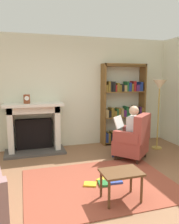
{
  "coord_description": "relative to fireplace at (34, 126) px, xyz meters",
  "views": [
    {
      "loc": [
        -1.16,
        -2.94,
        1.73
      ],
      "look_at": [
        0.1,
        1.2,
        1.05
      ],
      "focal_mm": 36.11,
      "sensor_mm": 36.0,
      "label": 1
    }
  ],
  "objects": [
    {
      "name": "ground",
      "position": [
        0.91,
        -2.3,
        -0.6
      ],
      "size": [
        14.0,
        14.0,
        0.0
      ],
      "primitive_type": "plane",
      "color": "brown"
    },
    {
      "name": "area_rug",
      "position": [
        0.91,
        -2.0,
        -0.59
      ],
      "size": [
        2.4,
        1.8,
        0.01
      ],
      "primitive_type": "cube",
      "color": "brown",
      "rests_on": "ground"
    },
    {
      "name": "mantel_clock",
      "position": [
        -0.14,
        -0.1,
        0.64
      ],
      "size": [
        0.14,
        0.14,
        0.2
      ],
      "color": "brown",
      "rests_on": "fireplace"
    },
    {
      "name": "armchair_reading",
      "position": [
        1.96,
        -1.14,
        -0.18
      ],
      "size": [
        0.89,
        0.89,
        0.97
      ],
      "rotation": [
        0.0,
        0.0,
        3.88
      ],
      "color": "#331E14",
      "rests_on": "ground"
    },
    {
      "name": "bookshelf",
      "position": [
        2.26,
        0.04,
        0.36
      ],
      "size": [
        1.14,
        0.32,
        2.06
      ],
      "color": "brown",
      "rests_on": "ground"
    },
    {
      "name": "fireplace",
      "position": [
        0.0,
        0.0,
        0.0
      ],
      "size": [
        1.35,
        0.64,
        1.14
      ],
      "color": "#4C4742",
      "rests_on": "ground"
    },
    {
      "name": "side_table",
      "position": [
        1.02,
        -2.55,
        -0.23
      ],
      "size": [
        0.56,
        0.39,
        0.44
      ],
      "color": "brown",
      "rests_on": "ground"
    },
    {
      "name": "seated_reader",
      "position": [
        1.88,
        -1.05,
        0.02
      ],
      "size": [
        0.58,
        0.59,
        1.14
      ],
      "rotation": [
        0.0,
        0.0,
        3.88
      ],
      "color": "silver",
      "rests_on": "ground"
    },
    {
      "name": "scattered_books",
      "position": [
        0.99,
        -2.0,
        -0.57
      ],
      "size": [
        0.66,
        0.34,
        0.04
      ],
      "color": "#267233",
      "rests_on": "area_rug"
    },
    {
      "name": "floor_lamp",
      "position": [
        2.86,
        -0.65,
        0.81
      ],
      "size": [
        0.32,
        0.32,
        1.66
      ],
      "color": "#B7933F",
      "rests_on": "ground"
    },
    {
      "name": "back_wall",
      "position": [
        0.91,
        0.25,
        0.75
      ],
      "size": [
        5.6,
        0.1,
        2.7
      ],
      "primitive_type": "cube",
      "color": "beige",
      "rests_on": "ground"
    }
  ]
}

